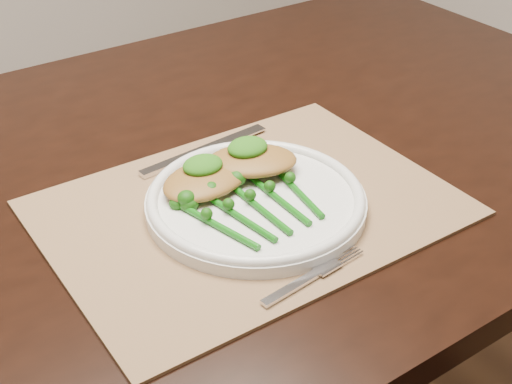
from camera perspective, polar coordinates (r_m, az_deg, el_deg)
dining_table at (r=1.23m, az=-5.54°, el=-13.12°), size 1.60×0.91×0.75m
placemat at (r=0.90m, az=-0.58°, el=-1.28°), size 0.50×0.37×0.00m
dinner_plate at (r=0.89m, az=-0.01°, el=-0.64°), size 0.28×0.28×0.02m
knife at (r=1.00m, az=-5.07°, el=3.01°), size 0.21×0.03×0.01m
fork at (r=0.80m, az=5.10°, el=-6.36°), size 0.15×0.03×0.00m
chicken_fillet_left at (r=0.90m, az=-4.05°, el=1.03°), size 0.13×0.10×0.02m
chicken_fillet_right at (r=0.93m, az=-0.29°, el=2.54°), size 0.14×0.13×0.02m
pesto_dollop_left at (r=0.90m, az=-4.28°, el=2.16°), size 0.05×0.04×0.02m
pesto_dollop_right at (r=0.93m, az=-0.68°, el=3.60°), size 0.06×0.05×0.02m
broccolini_bundle at (r=0.86m, az=0.26°, el=-1.26°), size 0.15×0.17×0.04m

